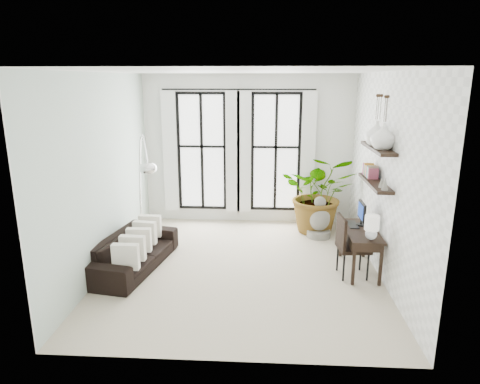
# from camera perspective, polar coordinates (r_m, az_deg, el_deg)

# --- Properties ---
(floor) EXTENTS (5.00, 5.00, 0.00)m
(floor) POSITION_cam_1_polar(r_m,az_deg,el_deg) (7.35, 0.20, -10.00)
(floor) COLOR #B8AB92
(floor) RESTS_ON ground
(ceiling) EXTENTS (5.00, 5.00, 0.00)m
(ceiling) POSITION_cam_1_polar(r_m,az_deg,el_deg) (6.67, 0.22, 15.82)
(ceiling) COLOR white
(ceiling) RESTS_ON wall_back
(wall_left) EXTENTS (0.00, 5.00, 5.00)m
(wall_left) POSITION_cam_1_polar(r_m,az_deg,el_deg) (7.31, -17.71, 2.39)
(wall_left) COLOR #B4C9BB
(wall_left) RESTS_ON floor
(wall_right) EXTENTS (0.00, 5.00, 5.00)m
(wall_right) POSITION_cam_1_polar(r_m,az_deg,el_deg) (7.08, 18.73, 1.92)
(wall_right) COLOR white
(wall_right) RESTS_ON floor
(wall_back) EXTENTS (4.50, 0.00, 4.50)m
(wall_back) POSITION_cam_1_polar(r_m,az_deg,el_deg) (9.28, 1.07, 5.62)
(wall_back) COLOR white
(wall_back) RESTS_ON floor
(windows) EXTENTS (3.26, 0.13, 2.65)m
(windows) POSITION_cam_1_polar(r_m,az_deg,el_deg) (9.23, -0.20, 5.32)
(windows) COLOR white
(windows) RESTS_ON wall_back
(wall_shelves) EXTENTS (0.25, 1.30, 0.60)m
(wall_shelves) POSITION_cam_1_polar(r_m,az_deg,el_deg) (7.06, 17.62, 3.04)
(wall_shelves) COLOR black
(wall_shelves) RESTS_ON wall_right
(sofa) EXTENTS (1.13, 2.12, 0.59)m
(sofa) POSITION_cam_1_polar(r_m,az_deg,el_deg) (7.44, -13.96, -7.68)
(sofa) COLOR black
(sofa) RESTS_ON floor
(throw_pillows) EXTENTS (0.40, 1.52, 0.40)m
(throw_pillows) POSITION_cam_1_polar(r_m,az_deg,el_deg) (7.33, -13.31, -6.22)
(throw_pillows) COLOR silver
(throw_pillows) RESTS_ON sofa
(plant) EXTENTS (1.65, 1.48, 1.64)m
(plant) POSITION_cam_1_polar(r_m,az_deg,el_deg) (8.89, 10.54, -0.21)
(plant) COLOR #2D7228
(plant) RESTS_ON floor
(desk) EXTENTS (0.51, 1.20, 1.10)m
(desk) POSITION_cam_1_polar(r_m,az_deg,el_deg) (7.21, 15.90, -5.26)
(desk) COLOR black
(desk) RESTS_ON floor
(desk_chair) EXTENTS (0.52, 0.52, 1.01)m
(desk_chair) POSITION_cam_1_polar(r_m,az_deg,el_deg) (7.05, 14.20, -6.52)
(desk_chair) COLOR black
(desk_chair) RESTS_ON floor
(arc_lamp) EXTENTS (0.71, 1.11, 2.21)m
(arc_lamp) POSITION_cam_1_polar(r_m,az_deg,el_deg) (7.42, -12.87, 3.69)
(arc_lamp) COLOR silver
(arc_lamp) RESTS_ON floor
(buddha) EXTENTS (0.47, 0.47, 0.84)m
(buddha) POSITION_cam_1_polar(r_m,az_deg,el_deg) (8.70, 10.52, -3.71)
(buddha) COLOR gray
(buddha) RESTS_ON floor
(vase_a) EXTENTS (0.37, 0.37, 0.38)m
(vase_a) POSITION_cam_1_polar(r_m,az_deg,el_deg) (6.70, 18.57, 7.05)
(vase_a) COLOR white
(vase_a) RESTS_ON shelf_upper
(vase_b) EXTENTS (0.37, 0.37, 0.38)m
(vase_b) POSITION_cam_1_polar(r_m,az_deg,el_deg) (7.08, 17.75, 7.49)
(vase_b) COLOR white
(vase_b) RESTS_ON shelf_upper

